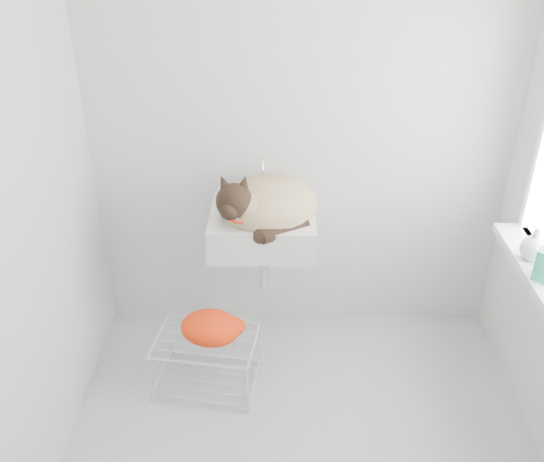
{
  "coord_description": "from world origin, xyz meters",
  "views": [
    {
      "loc": [
        -0.12,
        -1.95,
        2.31
      ],
      "look_at": [
        -0.14,
        0.5,
        0.88
      ],
      "focal_mm": 40.41,
      "sensor_mm": 36.0,
      "label": 1
    }
  ],
  "objects_px": {
    "wire_rack": "(207,361)",
    "bottle_c": "(531,258)",
    "cat": "(264,206)",
    "sink": "(263,212)"
  },
  "relations": [
    {
      "from": "wire_rack",
      "to": "bottle_c",
      "type": "distance_m",
      "value": 1.64
    },
    {
      "from": "cat",
      "to": "wire_rack",
      "type": "bearing_deg",
      "value": -149.53
    },
    {
      "from": "wire_rack",
      "to": "bottle_c",
      "type": "bearing_deg",
      "value": -3.79
    },
    {
      "from": "bottle_c",
      "to": "cat",
      "type": "bearing_deg",
      "value": 161.52
    },
    {
      "from": "wire_rack",
      "to": "bottle_c",
      "type": "height_order",
      "value": "bottle_c"
    },
    {
      "from": "cat",
      "to": "bottle_c",
      "type": "xyz_separation_m",
      "value": [
        1.18,
        -0.4,
        -0.04
      ]
    },
    {
      "from": "wire_rack",
      "to": "sink",
      "type": "bearing_deg",
      "value": 47.95
    },
    {
      "from": "wire_rack",
      "to": "cat",
      "type": "bearing_deg",
      "value": 45.22
    },
    {
      "from": "cat",
      "to": "wire_rack",
      "type": "distance_m",
      "value": 0.85
    },
    {
      "from": "sink",
      "to": "bottle_c",
      "type": "distance_m",
      "value": 1.26
    }
  ]
}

